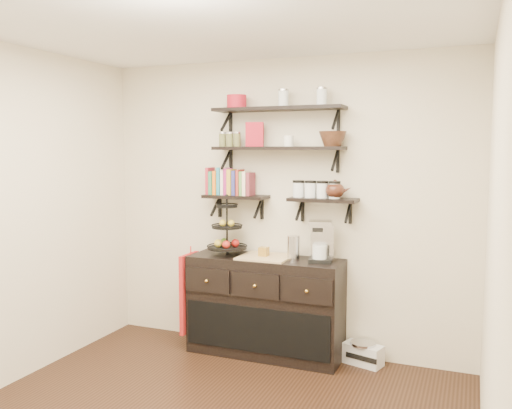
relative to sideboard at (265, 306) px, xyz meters
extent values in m
cube|color=white|center=(0.08, -1.51, 2.25)|extent=(3.50, 3.50, 0.02)
cube|color=beige|center=(0.08, 0.24, 0.90)|extent=(3.50, 0.02, 2.70)
cube|color=beige|center=(1.83, -1.51, 0.90)|extent=(0.02, 3.50, 2.70)
cube|color=black|center=(0.08, 0.10, 1.78)|extent=(1.20, 0.27, 0.03)
cube|color=black|center=(-0.44, 0.22, 1.67)|extent=(0.02, 0.03, 0.20)
cube|color=black|center=(0.60, 0.22, 1.67)|extent=(0.02, 0.03, 0.20)
cube|color=black|center=(0.08, 0.10, 1.43)|extent=(1.20, 0.27, 0.03)
cube|color=black|center=(-0.44, 0.22, 1.32)|extent=(0.02, 0.03, 0.20)
cube|color=black|center=(0.60, 0.22, 1.32)|extent=(0.02, 0.03, 0.20)
cube|color=black|center=(-0.34, 0.11, 0.98)|extent=(0.60, 0.25, 0.03)
cube|color=black|center=(-0.56, 0.22, 0.87)|extent=(0.02, 0.03, 0.20)
cube|color=black|center=(-0.12, 0.22, 0.87)|extent=(0.03, 0.03, 0.20)
cube|color=black|center=(0.50, 0.11, 0.98)|extent=(0.60, 0.25, 0.03)
cube|color=black|center=(0.28, 0.22, 0.87)|extent=(0.03, 0.03, 0.20)
cube|color=black|center=(0.72, 0.22, 0.87)|extent=(0.02, 0.03, 0.20)
cube|color=#A92233|center=(-0.60, 0.12, 1.10)|extent=(0.02, 0.15, 0.20)
cube|color=#2C744E|center=(-0.57, 0.12, 1.12)|extent=(0.03, 0.15, 0.24)
cube|color=orange|center=(-0.53, 0.12, 1.10)|extent=(0.04, 0.15, 0.21)
cube|color=teal|center=(-0.49, 0.12, 1.12)|extent=(0.03, 0.15, 0.25)
cube|color=white|center=(-0.46, 0.12, 1.11)|extent=(0.03, 0.15, 0.22)
cube|color=#9F1E67|center=(-0.42, 0.12, 1.13)|extent=(0.04, 0.15, 0.26)
cube|color=gold|center=(-0.38, 0.12, 1.11)|extent=(0.03, 0.15, 0.23)
cube|color=navy|center=(-0.34, 0.12, 1.10)|extent=(0.03, 0.15, 0.20)
cube|color=maroon|center=(-0.30, 0.12, 1.12)|extent=(0.04, 0.15, 0.24)
cube|color=#528B41|center=(-0.26, 0.12, 1.10)|extent=(0.03, 0.15, 0.21)
cube|color=beige|center=(-0.23, 0.12, 1.12)|extent=(0.03, 0.15, 0.25)
cube|color=maroon|center=(-0.19, 0.12, 1.11)|extent=(0.02, 0.15, 0.22)
cylinder|color=silver|center=(0.27, 0.12, 1.06)|extent=(0.10, 0.10, 0.13)
cylinder|color=silver|center=(0.38, 0.12, 1.06)|extent=(0.10, 0.10, 0.13)
cylinder|color=silver|center=(0.49, 0.12, 1.06)|extent=(0.10, 0.10, 0.13)
cylinder|color=silver|center=(0.60, 0.12, 1.06)|extent=(0.10, 0.10, 0.13)
cube|color=black|center=(0.00, 0.00, 0.00)|extent=(1.40, 0.45, 0.90)
cube|color=tan|center=(0.00, 0.00, 0.46)|extent=(0.45, 0.41, 0.02)
sphere|color=gold|center=(-0.47, -0.25, 0.25)|extent=(0.04, 0.04, 0.04)
sphere|color=gold|center=(0.00, -0.25, 0.25)|extent=(0.04, 0.04, 0.04)
sphere|color=gold|center=(0.47, -0.25, 0.25)|extent=(0.04, 0.04, 0.04)
cylinder|color=black|center=(-0.38, 0.00, 0.72)|extent=(0.02, 0.02, 0.54)
cylinder|color=black|center=(-0.38, 0.00, 0.51)|extent=(0.37, 0.37, 0.01)
cylinder|color=black|center=(-0.38, 0.00, 0.71)|extent=(0.28, 0.28, 0.02)
cylinder|color=black|center=(-0.38, 0.00, 0.90)|extent=(0.19, 0.19, 0.02)
sphere|color=#B21914|center=(-0.32, 0.04, 0.56)|extent=(0.08, 0.08, 0.08)
sphere|color=gold|center=(-0.42, 0.00, 0.74)|extent=(0.06, 0.06, 0.06)
cube|color=olive|center=(-0.02, 0.00, 0.50)|extent=(0.08, 0.08, 0.08)
cube|color=black|center=(0.51, 0.00, 0.47)|extent=(0.23, 0.22, 0.04)
cube|color=silver|center=(0.51, 0.06, 0.62)|extent=(0.21, 0.12, 0.30)
cube|color=silver|center=(0.51, 0.00, 0.78)|extent=(0.23, 0.22, 0.06)
cylinder|color=silver|center=(0.51, -0.02, 0.54)|extent=(0.15, 0.15, 0.12)
cylinder|color=silver|center=(0.27, -0.02, 0.56)|extent=(0.11, 0.11, 0.22)
cube|color=maroon|center=(-0.73, -0.10, 0.08)|extent=(0.04, 0.32, 0.74)
cube|color=silver|center=(0.88, 0.10, -0.36)|extent=(0.37, 0.26, 0.18)
cylinder|color=silver|center=(0.88, 0.10, -0.26)|extent=(0.28, 0.28, 0.02)
cube|color=black|center=(0.88, 0.01, -0.36)|extent=(0.28, 0.09, 0.04)
cube|color=#A41222|center=(-0.14, 0.10, 1.56)|extent=(0.17, 0.09, 0.22)
cylinder|color=white|center=(0.18, 0.10, 1.50)|extent=(0.09, 0.09, 0.10)
cylinder|color=#A41222|center=(-0.32, 0.10, 1.86)|extent=(0.18, 0.18, 0.12)
camera|label=1|loc=(1.73, -4.49, 1.42)|focal=38.00mm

